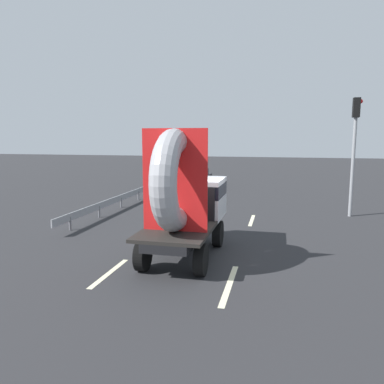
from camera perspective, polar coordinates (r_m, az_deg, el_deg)
name	(u,v)px	position (r m, az deg, el deg)	size (l,w,h in m)	color
ground_plane	(194,251)	(12.75, 0.35, -8.99)	(120.00, 120.00, 0.00)	#28282B
flatbed_truck	(185,197)	(11.87, -1.00, -0.81)	(2.02, 4.94, 4.05)	black
distant_sedan	(196,177)	(28.82, 0.56, 2.29)	(1.79, 4.18, 1.36)	black
traffic_light	(354,140)	(19.31, 23.51, 7.30)	(0.42, 0.36, 5.60)	gray
guardrail	(111,202)	(19.45, -12.28, -1.51)	(0.10, 10.18, 0.71)	gray
lane_dash_left_near	(109,273)	(11.06, -12.48, -11.93)	(2.34, 0.16, 0.01)	beige
lane_dash_left_far	(181,216)	(18.16, -1.70, -3.69)	(2.57, 0.16, 0.01)	beige
lane_dash_right_near	(229,284)	(10.08, 5.70, -13.83)	(2.81, 0.16, 0.01)	beige
lane_dash_right_far	(252,220)	(17.47, 9.09, -4.28)	(2.34, 0.16, 0.01)	beige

